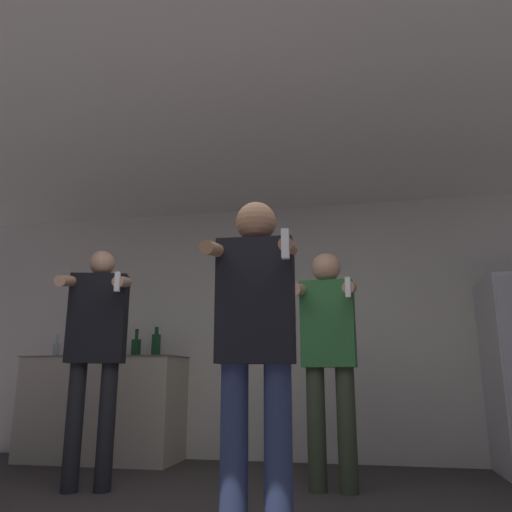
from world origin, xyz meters
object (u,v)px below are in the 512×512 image
(bottle_clear_vodka, at_px, (56,349))
(person_spectator_back, at_px, (329,348))
(bottle_brown_liquor, at_px, (156,344))
(person_man_side, at_px, (96,341))
(person_woman_foreground, at_px, (256,340))
(bottle_short_whiskey, at_px, (136,347))
(bottle_green_wine, at_px, (110,347))
(bottle_tall_gin, at_px, (84,348))

(bottle_clear_vodka, bearing_deg, person_spectator_back, -18.00)
(bottle_brown_liquor, bearing_deg, bottle_clear_vodka, -180.00)
(bottle_clear_vodka, xyz_separation_m, person_man_side, (1.14, -1.26, -0.02))
(person_woman_foreground, bearing_deg, bottle_short_whiskey, 127.05)
(bottle_short_whiskey, height_order, person_spectator_back, person_spectator_back)
(bottle_clear_vodka, xyz_separation_m, person_spectator_back, (2.87, -0.93, -0.07))
(bottle_green_wine, xyz_separation_m, person_woman_foreground, (1.96, -2.22, -0.10))
(person_woman_foreground, bearing_deg, person_spectator_back, 76.81)
(person_man_side, bearing_deg, bottle_tall_gin, 123.14)
(bottle_short_whiskey, height_order, person_man_side, person_man_side)
(person_spectator_back, bearing_deg, bottle_green_wine, 157.61)
(bottle_green_wine, xyz_separation_m, bottle_short_whiskey, (0.28, 0.00, 0.00))
(bottle_green_wine, bearing_deg, bottle_clear_vodka, -180.00)
(bottle_brown_liquor, bearing_deg, bottle_tall_gin, 180.00)
(bottle_clear_vodka, distance_m, person_spectator_back, 3.01)
(person_woman_foreground, relative_size, person_spectator_back, 0.99)
(bottle_brown_liquor, distance_m, person_spectator_back, 2.00)
(bottle_tall_gin, distance_m, person_woman_foreground, 3.16)
(bottle_tall_gin, height_order, person_man_side, person_man_side)
(bottle_brown_liquor, bearing_deg, person_spectator_back, -27.84)
(bottle_clear_vodka, height_order, bottle_brown_liquor, bottle_brown_liquor)
(bottle_short_whiskey, distance_m, person_woman_foreground, 2.78)
(bottle_clear_vodka, relative_size, person_man_side, 0.13)
(bottle_green_wine, xyz_separation_m, bottle_clear_vodka, (-0.61, -0.00, -0.01))
(bottle_tall_gin, xyz_separation_m, person_man_side, (0.82, -1.26, -0.03))
(bottle_tall_gin, height_order, bottle_brown_liquor, bottle_brown_liquor)
(bottle_green_wine, bearing_deg, bottle_tall_gin, 180.00)
(bottle_short_whiskey, bearing_deg, bottle_tall_gin, 180.00)
(person_woman_foreground, distance_m, person_spectator_back, 1.32)
(bottle_brown_liquor, height_order, person_woman_foreground, person_woman_foreground)
(bottle_short_whiskey, relative_size, person_spectator_back, 0.16)
(bottle_brown_liquor, height_order, person_man_side, person_man_side)
(person_woman_foreground, bearing_deg, bottle_clear_vodka, 139.13)
(bottle_tall_gin, xyz_separation_m, person_spectator_back, (2.55, -0.93, -0.07))
(bottle_short_whiskey, relative_size, bottle_tall_gin, 1.21)
(bottle_tall_gin, bearing_deg, bottle_clear_vodka, -180.00)
(bottle_clear_vodka, relative_size, person_woman_foreground, 0.13)
(bottle_tall_gin, xyz_separation_m, bottle_brown_liquor, (0.78, 0.00, 0.03))
(person_man_side, xyz_separation_m, person_spectator_back, (1.72, 0.33, -0.05))
(bottle_tall_gin, height_order, person_spectator_back, person_spectator_back)
(person_spectator_back, bearing_deg, bottle_short_whiskey, 154.77)
(bottle_short_whiskey, bearing_deg, bottle_brown_liquor, 0.00)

